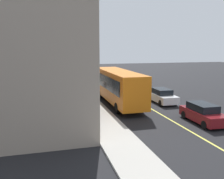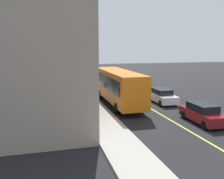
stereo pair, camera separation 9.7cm
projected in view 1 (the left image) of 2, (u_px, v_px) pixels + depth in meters
name	position (u px, v px, depth m)	size (l,w,h in m)	color
ground	(133.00, 98.00, 28.76)	(120.00, 120.00, 0.00)	black
sidewalk	(87.00, 100.00, 27.33)	(80.00, 2.56, 0.15)	#B2ADA3
lane_centre_stripe	(133.00, 98.00, 28.76)	(36.00, 0.16, 0.01)	#D8D14C
storefront_building	(19.00, 42.00, 24.64)	(25.91, 11.46, 12.76)	gray
bus	(118.00, 85.00, 25.41)	(11.13, 2.61, 3.50)	orange
traffic_light	(96.00, 81.00, 24.94)	(0.30, 0.52, 3.20)	#2D2D33
car_white	(162.00, 96.00, 26.28)	(4.33, 1.92, 1.52)	white
car_maroon	(203.00, 114.00, 19.32)	(4.33, 1.93, 1.52)	maroon
car_teal	(93.00, 82.00, 36.78)	(4.39, 2.03, 1.52)	#14666B
pedestrian_at_corner	(86.00, 87.00, 30.12)	(0.34, 0.34, 1.59)	black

